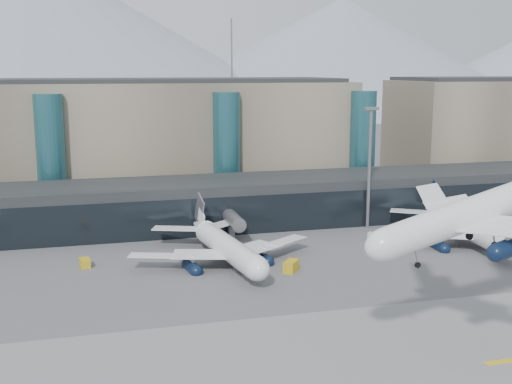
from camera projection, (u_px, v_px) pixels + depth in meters
ground at (310, 328)px, 83.93m from camera, size 900.00×900.00×0.00m
runway_strip at (356, 381)px, 69.68m from camera, size 400.00×40.00×0.04m
runway_markings at (356, 381)px, 69.68m from camera, size 128.00×1.00×0.02m
concourse at (220, 203)px, 137.78m from camera, size 170.00×27.00×10.00m
terminal_main at (96, 142)px, 160.15m from camera, size 130.00×30.00×31.00m
terminal_east at (511, 130)px, 190.28m from camera, size 70.00×30.00×31.00m
teal_towers at (142, 154)px, 147.76m from camera, size 116.40×19.40×46.00m
mountain_ridge at (147, 50)px, 439.96m from camera, size 910.00×400.00×110.00m
lightmast_mid at (369, 161)px, 134.29m from camera, size 3.00×1.20×25.60m
hero_jet at (493, 199)px, 74.55m from camera, size 32.55×33.00×10.66m
jet_parked_mid at (221, 237)px, 112.61m from camera, size 34.68×34.81×11.28m
jet_parked_right at (463, 220)px, 124.70m from camera, size 35.91×35.18×11.58m
veh_b at (85, 263)px, 109.60m from camera, size 1.96×2.81×1.50m
veh_c at (243, 266)px, 107.38m from camera, size 3.33×1.91×1.79m
veh_d at (448, 229)px, 132.18m from camera, size 3.06×3.43×1.74m
veh_g at (375, 237)px, 126.37m from camera, size 3.06×2.95×1.57m
veh_h at (291, 266)px, 107.14m from camera, size 3.47×3.76×1.87m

